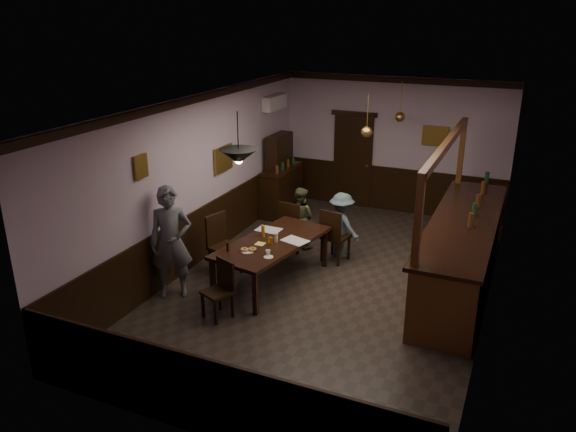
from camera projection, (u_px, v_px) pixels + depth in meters
The scene contains 31 objects.
room at pixel (333, 198), 8.98m from camera, with size 5.01×8.01×3.01m.
dining_table at pixel (272, 244), 9.27m from camera, with size 1.38×2.34×0.75m.
chair_far_left at pixel (292, 224), 10.54m from camera, with size 0.48×0.48×0.99m.
chair_far_right at pixel (333, 234), 10.07m from camera, with size 0.53×0.53×1.01m.
chair_near at pixel (221, 286), 8.31m from camera, with size 0.50×0.50×0.89m.
chair_side at pixel (221, 241), 9.65m from camera, with size 0.56×0.56×1.06m.
person_standing at pixel (171, 242), 8.78m from camera, with size 0.66×0.44×1.82m, color #5A5C67.
person_seated_left at pixel (300, 217), 10.75m from camera, with size 0.58×0.45×1.19m, color #4C5734.
person_seated_right at pixel (341, 225), 10.26m from camera, with size 0.80×0.46×1.24m, color slate.
newspaper_left at pixel (269, 230), 9.71m from camera, with size 0.42×0.30×0.01m, color silver.
newspaper_right at pixel (295, 241), 9.25m from camera, with size 0.42×0.30×0.01m, color silver.
napkin at pixel (260, 244), 9.13m from camera, with size 0.15×0.15×0.00m, color #FFEC5D.
saucer at pixel (269, 257), 8.64m from camera, with size 0.15×0.15×0.01m, color white.
coffee_cup at pixel (268, 252), 8.69m from camera, with size 0.08×0.08×0.07m, color white.
pastry_plate at pixel (247, 251), 8.84m from camera, with size 0.22×0.22×0.01m, color white.
pastry_ring_a at pixel (244, 250), 8.83m from camera, with size 0.13×0.13×0.04m, color #C68C47.
pastry_ring_b at pixel (252, 249), 8.85m from camera, with size 0.13×0.13×0.04m, color #C68C47.
soda_can at pixel (271, 241), 9.10m from camera, with size 0.07×0.07×0.12m, color orange.
beer_glass at pixel (263, 231), 9.39m from camera, with size 0.06×0.06×0.20m, color #BF721E.
water_glass at pixel (276, 238), 9.19m from camera, with size 0.06×0.06×0.15m, color silver.
pepper_mill at pixel (228, 247), 8.85m from camera, with size 0.04×0.04×0.14m, color black.
sideboard at pixel (281, 182), 12.53m from camera, with size 0.48×1.35×1.78m.
bar_counter at pixel (462, 251), 9.20m from camera, with size 1.01×4.35×2.44m.
door_back at pixel (353, 161), 12.86m from camera, with size 0.90×0.06×2.10m, color black.
ac_unit at pixel (274, 103), 12.03m from camera, with size 0.20×0.85×0.30m.
picture_left_small at pixel (141, 167), 8.31m from camera, with size 0.04×0.28×0.36m.
picture_left_large at pixel (223, 159), 10.52m from camera, with size 0.04×0.62×0.48m.
picture_back at pixel (435, 136), 11.93m from camera, with size 0.55×0.04×0.42m.
pendant_iron at pixel (239, 157), 8.07m from camera, with size 0.56×0.56×0.76m.
pendant_brass_mid at pixel (367, 132), 9.91m from camera, with size 0.20×0.20×0.81m.
pendant_brass_far at pixel (400, 117), 11.28m from camera, with size 0.20×0.20×0.81m.
Camera 1 is at (2.78, -8.08, 4.36)m, focal length 35.00 mm.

